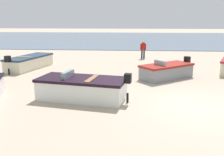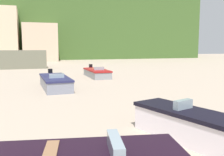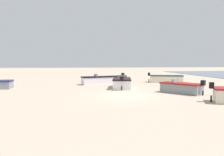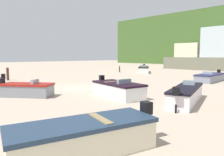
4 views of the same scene
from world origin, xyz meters
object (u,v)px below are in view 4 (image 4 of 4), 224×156
object	(u,v)px
boat_cream_1	(85,137)
boat_white_6	(144,69)
mooring_post_near_water	(8,74)
boat_grey_2	(27,90)
boat_white_4	(186,94)
boat_white_5	(118,89)
boat_grey_3	(211,77)
mooring_post_mid_beach	(120,69)

from	to	relation	value
boat_cream_1	boat_white_6	size ratio (longest dim) A/B	0.86
boat_white_6	mooring_post_near_water	bearing A→B (deg)	43.27
boat_grey_2	boat_white_6	xyz separation A→B (m)	(-7.29, 22.05, 0.04)
boat_white_4	boat_white_5	xyz separation A→B (m)	(-3.96, -1.56, 0.02)
boat_grey_3	boat_white_4	distance (m)	12.07
boat_white_5	boat_white_6	distance (m)	21.28
boat_white_4	boat_white_6	bearing A→B (deg)	116.59
boat_white_6	mooring_post_mid_beach	xyz separation A→B (m)	(-3.27, -2.23, 0.01)
boat_cream_1	boat_grey_3	size ratio (longest dim) A/B	0.83
mooring_post_near_water	mooring_post_mid_beach	xyz separation A→B (m)	(0.29, 17.43, -0.21)
boat_white_6	mooring_post_near_water	world-z (taller)	mooring_post_near_water
boat_cream_1	boat_white_5	bearing A→B (deg)	-37.42
boat_grey_3	mooring_post_near_water	bearing A→B (deg)	40.60
mooring_post_mid_beach	boat_grey_3	bearing A→B (deg)	-8.71
mooring_post_near_water	mooring_post_mid_beach	bearing A→B (deg)	89.03
boat_white_5	mooring_post_near_water	size ratio (longest dim) A/B	3.07
boat_grey_3	mooring_post_mid_beach	size ratio (longest dim) A/B	5.37
mooring_post_near_water	mooring_post_mid_beach	size ratio (longest dim) A/B	1.42
boat_white_4	boat_white_6	xyz separation A→B (m)	(-15.57, 16.27, 0.01)
boat_white_4	boat_white_5	distance (m)	4.25
boat_grey_2	boat_white_6	distance (m)	23.22
boat_cream_1	boat_grey_2	world-z (taller)	boat_cream_1
boat_white_4	mooring_post_near_water	bearing A→B (deg)	172.88
boat_grey_2	mooring_post_near_water	xyz separation A→B (m)	(-10.85, 2.39, 0.25)
boat_cream_1	boat_grey_3	world-z (taller)	boat_cream_1
boat_white_5	mooring_post_mid_beach	xyz separation A→B (m)	(-14.88, 15.60, 0.00)
boat_cream_1	boat_white_6	distance (m)	29.58
boat_grey_2	mooring_post_mid_beach	size ratio (longest dim) A/B	3.56
boat_cream_1	boat_white_5	world-z (taller)	boat_white_5
boat_cream_1	boat_white_5	distance (m)	8.32
boat_cream_1	mooring_post_near_water	xyz separation A→B (m)	(-20.31, 4.72, 0.24)
boat_grey_2	boat_grey_3	size ratio (longest dim) A/B	0.66
boat_cream_1	boat_white_6	world-z (taller)	boat_white_6
boat_grey_2	boat_white_4	distance (m)	10.10
boat_grey_3	mooring_post_near_water	distance (m)	21.91
boat_cream_1	boat_grey_3	bearing A→B (deg)	-63.02
boat_white_4	boat_grey_3	bearing A→B (deg)	88.21
boat_white_4	mooring_post_mid_beach	size ratio (longest dim) A/B	5.33
mooring_post_near_water	mooring_post_mid_beach	distance (m)	17.43
boat_grey_2	boat_white_5	size ratio (longest dim) A/B	0.82
boat_grey_3	boat_white_6	bearing A→B (deg)	-23.23
boat_white_6	boat_cream_1	bearing A→B (deg)	88.04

